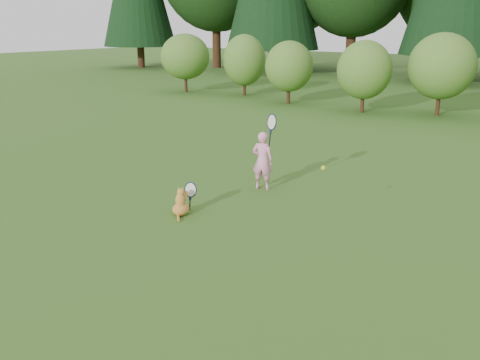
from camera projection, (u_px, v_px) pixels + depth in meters
The scene contains 5 objects.
ground at pixel (199, 234), 8.15m from camera, with size 100.00×100.00×0.00m, color #215317.
shrub_row at pixel (447, 75), 17.89m from camera, with size 28.00×3.00×2.80m, color #437223, non-canonical shape.
child at pixel (263, 159), 10.20m from camera, with size 0.65×0.41×1.69m.
cat at pixel (181, 201), 8.91m from camera, with size 0.43×0.64×0.65m.
tennis_ball at pixel (323, 168), 8.06m from camera, with size 0.07×0.07×0.07m.
Camera 1 is at (4.92, -5.80, 3.09)m, focal length 40.00 mm.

